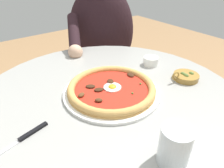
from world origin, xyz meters
name	(u,v)px	position (x,y,z in m)	size (l,w,h in m)	color
dining_table	(109,128)	(0.00, 0.00, 0.56)	(0.92, 0.92, 0.71)	#999993
pizza_on_plate	(111,89)	(0.00, -0.01, 0.73)	(0.33, 0.33, 0.03)	white
water_glass	(174,148)	(-0.30, 0.04, 0.75)	(0.07, 0.07, 0.10)	silver
steak_knife	(23,138)	(-0.03, 0.30, 0.71)	(0.06, 0.21, 0.01)	silver
ramekin_capers	(151,61)	(0.07, -0.28, 0.73)	(0.06, 0.06, 0.04)	white
olive_pan	(186,76)	(-0.09, -0.30, 0.72)	(0.10, 0.12, 0.05)	olive
diner_person	(102,62)	(0.54, -0.35, 0.53)	(0.44, 0.54, 1.18)	#282833
cafe_chair_diner	(102,57)	(0.66, -0.42, 0.50)	(0.56, 0.56, 0.83)	#504A45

